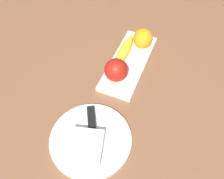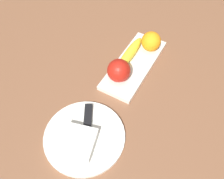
% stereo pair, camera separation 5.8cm
% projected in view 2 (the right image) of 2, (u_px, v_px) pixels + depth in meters
% --- Properties ---
extents(ground_plane, '(2.40, 2.40, 0.00)m').
position_uv_depth(ground_plane, '(131.00, 67.00, 0.89)').
color(ground_plane, brown).
extents(fruit_tray, '(0.33, 0.13, 0.02)m').
position_uv_depth(fruit_tray, '(134.00, 64.00, 0.89)').
color(fruit_tray, silver).
rests_on(fruit_tray, ground_plane).
extents(apple, '(0.08, 0.08, 0.08)m').
position_uv_depth(apple, '(119.00, 71.00, 0.80)').
color(apple, '#B01C12').
rests_on(apple, fruit_tray).
extents(banana, '(0.19, 0.04, 0.04)m').
position_uv_depth(banana, '(130.00, 53.00, 0.89)').
color(banana, yellow).
rests_on(banana, fruit_tray).
extents(orange_near_apple, '(0.08, 0.08, 0.08)m').
position_uv_depth(orange_near_apple, '(151.00, 41.00, 0.90)').
color(orange_near_apple, orange).
rests_on(orange_near_apple, fruit_tray).
extents(dinner_plate, '(0.25, 0.25, 0.01)m').
position_uv_depth(dinner_plate, '(85.00, 136.00, 0.72)').
color(dinner_plate, white).
rests_on(dinner_plate, ground_plane).
extents(folded_napkin, '(0.12, 0.12, 0.03)m').
position_uv_depth(folded_napkin, '(78.00, 142.00, 0.68)').
color(folded_napkin, white).
rests_on(folded_napkin, dinner_plate).
extents(knife, '(0.17, 0.11, 0.01)m').
position_uv_depth(knife, '(88.00, 121.00, 0.73)').
color(knife, silver).
rests_on(knife, dinner_plate).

